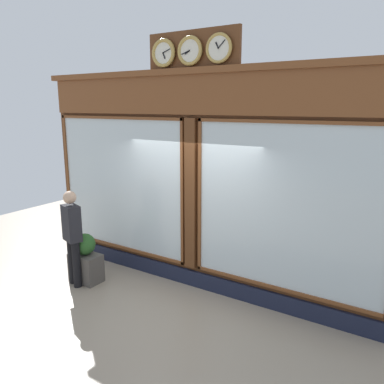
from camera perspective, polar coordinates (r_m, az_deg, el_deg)
ground_plane at (r=5.22m, az=-18.66°, el=-24.32°), size 14.00×14.00×0.00m
shop_facade at (r=6.50m, az=0.60°, el=1.77°), size 6.50×0.42×4.22m
pedestrian at (r=6.95m, az=-17.27°, el=-5.98°), size 0.41×0.32×1.69m
planter_box at (r=7.27m, az=-15.38°, el=-10.73°), size 0.56×0.36×0.51m
planter_shrub at (r=7.11m, az=-15.60°, el=-7.45°), size 0.38×0.38×0.38m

